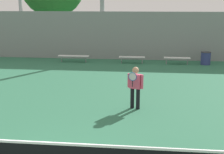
# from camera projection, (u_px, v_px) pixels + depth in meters

# --- Properties ---
(tennis_player) EXTENTS (0.58, 0.49, 1.56)m
(tennis_player) POSITION_uv_depth(u_px,v_px,m) (135.00, 85.00, 11.28)
(tennis_player) COLOR black
(tennis_player) RESTS_ON ground_plane
(bench_courtside_near) EXTENTS (1.64, 0.40, 0.43)m
(bench_courtside_near) POSITION_uv_depth(u_px,v_px,m) (177.00, 58.00, 19.66)
(bench_courtside_near) COLOR white
(bench_courtside_near) RESTS_ON ground_plane
(bench_adjacent_court) EXTENTS (1.65, 0.40, 0.43)m
(bench_adjacent_court) POSITION_uv_depth(u_px,v_px,m) (132.00, 57.00, 19.97)
(bench_adjacent_court) COLOR white
(bench_adjacent_court) RESTS_ON ground_plane
(bench_by_gate) EXTENTS (2.01, 0.40, 0.43)m
(bench_by_gate) POSITION_uv_depth(u_px,v_px,m) (74.00, 56.00, 20.38)
(bench_by_gate) COLOR white
(bench_by_gate) RESTS_ON ground_plane
(trash_bin) EXTENTS (0.63, 0.63, 0.81)m
(trash_bin) POSITION_uv_depth(u_px,v_px,m) (206.00, 58.00, 19.57)
(trash_bin) COLOR navy
(trash_bin) RESTS_ON ground_plane
(back_fence) EXTENTS (34.06, 0.06, 3.23)m
(back_fence) POSITION_uv_depth(u_px,v_px,m) (112.00, 36.00, 21.18)
(back_fence) COLOR gray
(back_fence) RESTS_ON ground_plane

